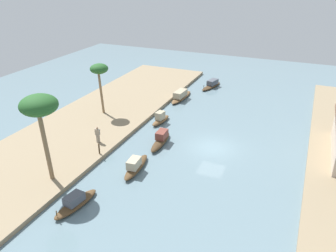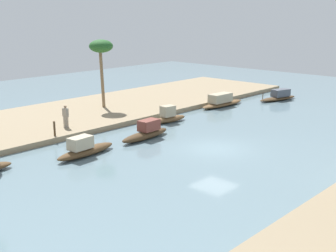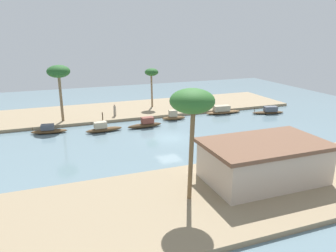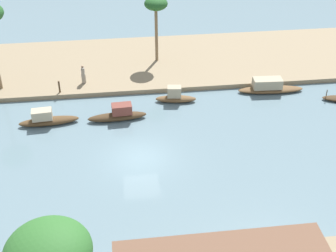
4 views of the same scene
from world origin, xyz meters
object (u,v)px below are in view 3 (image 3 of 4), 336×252
at_px(sampan_with_tall_canopy, 174,116).
at_px(mooring_post, 103,116).
at_px(sampan_open_hull, 146,124).
at_px(palm_tree_left_far, 59,73).
at_px(sampan_upstream_small, 269,111).
at_px(palm_tree_left_near, 152,73).
at_px(sampan_midstream, 103,128).
at_px(palm_tree_right_tall, 192,103).
at_px(person_on_near_bank, 115,111).
at_px(sampan_with_red_awning, 223,111).
at_px(riverside_building, 264,161).
at_px(sampan_downstream_large, 49,130).

distance_m(sampan_with_tall_canopy, mooring_post, 9.35).
xyz_separation_m(sampan_open_hull, palm_tree_left_far, (9.43, -5.46, 6.06)).
height_order(sampan_upstream_small, mooring_post, mooring_post).
bearing_deg(mooring_post, palm_tree_left_near, -148.83).
xyz_separation_m(sampan_midstream, palm_tree_left_near, (-9.03, -9.12, 4.97)).
bearing_deg(sampan_with_tall_canopy, palm_tree_left_far, -6.60).
bearing_deg(palm_tree_right_tall, palm_tree_left_far, -74.13).
bearing_deg(person_on_near_bank, sampan_with_red_awning, -99.18).
distance_m(sampan_midstream, palm_tree_left_near, 13.76).
distance_m(mooring_post, palm_tree_left_near, 10.78).
bearing_deg(sampan_with_red_awning, sampan_open_hull, 15.31).
bearing_deg(sampan_upstream_small, palm_tree_left_far, 3.25).
height_order(mooring_post, palm_tree_right_tall, palm_tree_right_tall).
relative_size(person_on_near_bank, palm_tree_left_near, 0.28).
height_order(sampan_upstream_small, person_on_near_bank, person_on_near_bank).
height_order(sampan_with_red_awning, sampan_open_hull, sampan_open_hull).
xyz_separation_m(mooring_post, riverside_building, (-8.60, 22.09, 1.08)).
bearing_deg(palm_tree_left_near, sampan_upstream_small, 149.51).
bearing_deg(sampan_with_tall_canopy, person_on_near_bank, -17.98).
distance_m(sampan_downstream_large, person_on_near_bank, 9.41).
bearing_deg(person_on_near_bank, palm_tree_left_near, -59.27).
height_order(palm_tree_right_tall, riverside_building, palm_tree_right_tall).
height_order(sampan_with_red_awning, palm_tree_right_tall, palm_tree_right_tall).
relative_size(sampan_midstream, person_on_near_bank, 2.74).
distance_m(palm_tree_left_near, palm_tree_left_far, 13.77).
relative_size(sampan_midstream, palm_tree_left_near, 0.76).
bearing_deg(palm_tree_left_far, sampan_open_hull, 149.94).
height_order(sampan_upstream_small, sampan_midstream, sampan_midstream).
relative_size(person_on_near_bank, palm_tree_left_far, 0.23).
height_order(sampan_with_tall_canopy, palm_tree_left_near, palm_tree_left_near).
relative_size(sampan_downstream_large, sampan_with_tall_canopy, 1.26).
distance_m(sampan_midstream, sampan_open_hull, 5.23).
relative_size(sampan_with_red_awning, palm_tree_left_far, 0.77).
bearing_deg(sampan_open_hull, sampan_with_tall_canopy, -158.59).
relative_size(palm_tree_left_near, palm_tree_right_tall, 0.75).
relative_size(sampan_midstream, palm_tree_left_far, 0.62).
bearing_deg(sampan_midstream, sampan_upstream_small, 176.42).
relative_size(sampan_with_red_awning, person_on_near_bank, 3.38).
distance_m(sampan_midstream, sampan_downstream_large, 6.28).
height_order(person_on_near_bank, palm_tree_left_near, palm_tree_left_near).
bearing_deg(palm_tree_left_far, palm_tree_right_tall, 105.87).
distance_m(sampan_midstream, riverside_building, 20.32).
relative_size(sampan_open_hull, mooring_post, 4.49).
bearing_deg(riverside_building, sampan_midstream, -62.56).
relative_size(sampan_with_tall_canopy, mooring_post, 3.33).
distance_m(mooring_post, riverside_building, 23.73).
distance_m(sampan_upstream_small, sampan_open_hull, 18.67).
bearing_deg(mooring_post, sampan_open_hull, 138.35).
height_order(sampan_downstream_large, mooring_post, mooring_post).
xyz_separation_m(person_on_near_bank, palm_tree_left_near, (-6.48, -3.68, 4.30)).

